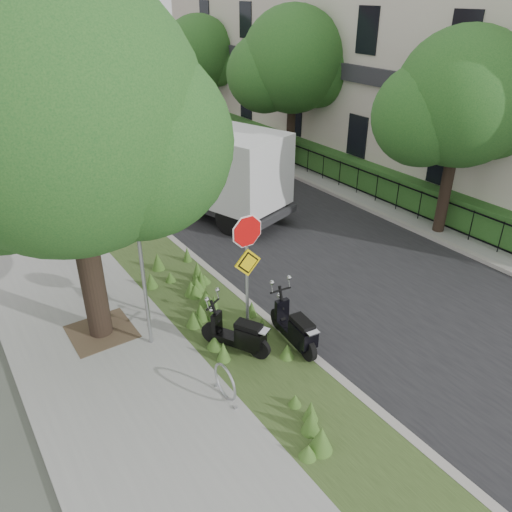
{
  "coord_description": "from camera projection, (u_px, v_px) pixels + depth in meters",
  "views": [
    {
      "loc": [
        -6.27,
        -6.92,
        7.12
      ],
      "look_at": [
        -0.2,
        2.04,
        1.3
      ],
      "focal_mm": 35.0,
      "sensor_mm": 36.0,
      "label": 1
    }
  ],
  "objects": [
    {
      "name": "far_tree_a",
      "position": [
        459.0,
        105.0,
        14.49
      ],
      "size": [
        4.6,
        4.1,
        6.22
      ],
      "color": "black",
      "rests_on": "ground"
    },
    {
      "name": "road",
      "position": [
        211.0,
        187.0,
        20.29
      ],
      "size": [
        7.0,
        60.0,
        0.01
      ],
      "primitive_type": "cube",
      "color": "black",
      "rests_on": "ground"
    },
    {
      "name": "sign_assembly",
      "position": [
        247.0,
        255.0,
        10.15
      ],
      "size": [
        0.94,
        0.08,
        3.22
      ],
      "color": "#A5A8AD",
      "rests_on": "ground"
    },
    {
      "name": "footpath_far",
      "position": [
        310.0,
        163.0,
        22.83
      ],
      "size": [
        3.2,
        60.0,
        0.12
      ],
      "primitive_type": "cube",
      "color": "gray",
      "rests_on": "ground"
    },
    {
      "name": "scooter_far",
      "position": [
        298.0,
        333.0,
        10.82
      ],
      "size": [
        0.48,
        1.77,
        0.84
      ],
      "color": "black",
      "rests_on": "ground"
    },
    {
      "name": "terrace_houses",
      "position": [
        371.0,
        63.0,
        22.52
      ],
      "size": [
        7.4,
        26.4,
        8.2
      ],
      "color": "beige",
      "rests_on": "ground"
    },
    {
      "name": "far_tree_b",
      "position": [
        291.0,
        65.0,
        20.21
      ],
      "size": [
        4.83,
        4.31,
        6.56
      ],
      "color": "black",
      "rests_on": "ground"
    },
    {
      "name": "kerb_far",
      "position": [
        280.0,
        170.0,
        21.99
      ],
      "size": [
        0.2,
        60.0,
        0.13
      ],
      "primitive_type": "cube",
      "color": "#9E9991",
      "rests_on": "ground"
    },
    {
      "name": "box_truck",
      "position": [
        213.0,
        167.0,
        17.15
      ],
      "size": [
        3.84,
        6.15,
        2.6
      ],
      "color": "#262628",
      "rests_on": "ground"
    },
    {
      "name": "utility_cabinet",
      "position": [
        80.0,
        233.0,
        15.0
      ],
      "size": [
        0.95,
        0.81,
        1.07
      ],
      "color": "#262628",
      "rests_on": "ground"
    },
    {
      "name": "hedge_far",
      "position": [
        306.0,
        151.0,
        22.4
      ],
      "size": [
        1.0,
        24.0,
        1.1
      ],
      "primitive_type": "cube",
      "color": "#1D4B1A",
      "rests_on": "footpath_far"
    },
    {
      "name": "fence_far",
      "position": [
        293.0,
        154.0,
        22.05
      ],
      "size": [
        0.04,
        24.0,
        1.0
      ],
      "color": "black",
      "rests_on": "ground"
    },
    {
      "name": "bike_hoop",
      "position": [
        225.0,
        382.0,
        9.51
      ],
      "size": [
        0.06,
        0.78,
        0.77
      ],
      "color": "#A5A8AD",
      "rests_on": "ground"
    },
    {
      "name": "sidewalk_near",
      "position": [
        23.0,
        228.0,
        16.68
      ],
      "size": [
        3.5,
        60.0,
        0.12
      ],
      "primitive_type": "cube",
      "color": "gray",
      "rests_on": "ground"
    },
    {
      "name": "scooter_near",
      "position": [
        242.0,
        338.0,
        10.71
      ],
      "size": [
        0.93,
        1.52,
        0.8
      ],
      "color": "black",
      "rests_on": "ground"
    },
    {
      "name": "bare_post",
      "position": [
        142.0,
        264.0,
        10.25
      ],
      "size": [
        0.08,
        0.08,
        4.0
      ],
      "color": "#A5A8AD",
      "rests_on": "ground"
    },
    {
      "name": "verge",
      "position": [
        103.0,
        210.0,
        18.04
      ],
      "size": [
        2.0,
        60.0,
        0.12
      ],
      "primitive_type": "cube",
      "color": "#2F431C",
      "rests_on": "ground"
    },
    {
      "name": "far_tree_c",
      "position": [
        198.0,
        57.0,
        26.24
      ],
      "size": [
        4.37,
        3.89,
        5.93
      ],
      "color": "black",
      "rests_on": "ground"
    },
    {
      "name": "street_tree_main",
      "position": [
        60.0,
        129.0,
        9.32
      ],
      "size": [
        6.21,
        5.54,
        7.66
      ],
      "color": "black",
      "rests_on": "ground"
    },
    {
      "name": "kerb_near",
      "position": [
        129.0,
        204.0,
        18.53
      ],
      "size": [
        0.2,
        60.0,
        0.13
      ],
      "primitive_type": "cube",
      "color": "#9E9991",
      "rests_on": "ground"
    },
    {
      "name": "ground",
      "position": [
        313.0,
        338.0,
        11.52
      ],
      "size": [
        120.0,
        120.0,
        0.0
      ],
      "primitive_type": "plane",
      "color": "#4C5147",
      "rests_on": "ground"
    }
  ]
}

